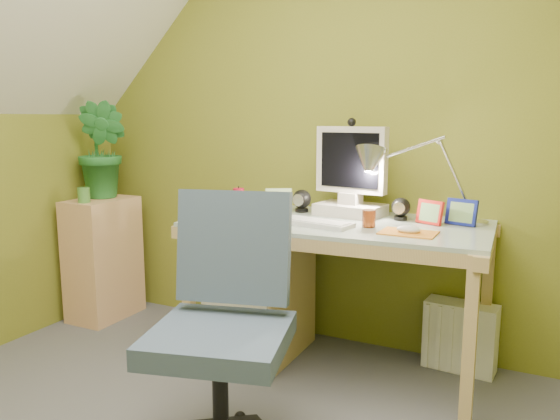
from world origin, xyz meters
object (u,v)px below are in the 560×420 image
at_px(monitor, 351,166).
at_px(task_chair, 219,334).
at_px(desk, 337,296).
at_px(radiator, 460,336).
at_px(potted_plant, 103,150).
at_px(side_ledge, 103,258).
at_px(desk_lamp, 441,161).

height_order(monitor, task_chair, monitor).
xyz_separation_m(desk, task_chair, (-0.12, -0.91, 0.12)).
relative_size(desk, monitor, 2.80).
bearing_deg(task_chair, radiator, 45.14).
relative_size(potted_plant, radiator, 1.73).
height_order(side_ledge, task_chair, task_chair).
distance_m(monitor, radiator, 1.03).
xyz_separation_m(potted_plant, task_chair, (1.49, -1.00, -0.57)).
distance_m(desk_lamp, task_chair, 1.36).
xyz_separation_m(monitor, potted_plant, (-1.61, -0.09, 0.04)).
bearing_deg(radiator, monitor, -165.98).
bearing_deg(radiator, desk, -149.69).
xyz_separation_m(desk, potted_plant, (-1.61, 0.09, 0.69)).
bearing_deg(task_chair, side_ledge, 132.77).
bearing_deg(desk_lamp, radiator, 37.17).
bearing_deg(desk_lamp, side_ledge, -175.01).
height_order(potted_plant, radiator, potted_plant).
relative_size(monitor, desk_lamp, 0.86).
bearing_deg(side_ledge, monitor, 4.97).
distance_m(desk, potted_plant, 1.75).
height_order(desk_lamp, side_ledge, desk_lamp).
bearing_deg(desk, radiator, 22.51).
distance_m(monitor, desk_lamp, 0.45).
bearing_deg(monitor, potted_plant, -169.58).
relative_size(desk_lamp, side_ledge, 0.78).
distance_m(desk, radiator, 0.67).
xyz_separation_m(task_chair, radiator, (0.69, 1.18, -0.33)).
distance_m(potted_plant, task_chair, 1.89).
distance_m(side_ledge, radiator, 2.20).
xyz_separation_m(desk_lamp, side_ledge, (-2.06, -0.14, -0.69)).
bearing_deg(desk, monitor, 87.30).
bearing_deg(monitor, task_chair, -88.93).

